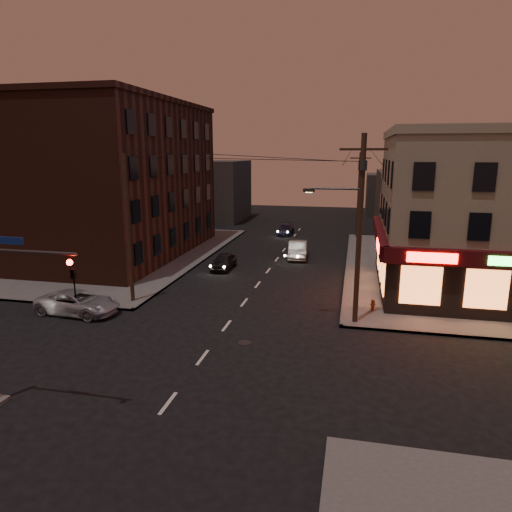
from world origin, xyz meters
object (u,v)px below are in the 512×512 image
(sedan_mid, at_px, (298,250))
(sedan_near, at_px, (224,261))
(suv_cross, at_px, (78,303))
(fire_hydrant, at_px, (373,305))
(sedan_far, at_px, (286,229))

(sedan_mid, bearing_deg, sedan_near, -141.20)
(suv_cross, bearing_deg, sedan_near, -20.18)
(suv_cross, distance_m, sedan_near, 12.92)
(sedan_mid, bearing_deg, suv_cross, -128.12)
(fire_hydrant, bearing_deg, suv_cross, -167.31)
(suv_cross, relative_size, sedan_near, 1.32)
(suv_cross, relative_size, fire_hydrant, 7.15)
(sedan_near, bearing_deg, suv_cross, -114.47)
(fire_hydrant, bearing_deg, sedan_near, 145.00)
(sedan_mid, xyz_separation_m, sedan_far, (-2.83, 11.35, -0.16))
(sedan_near, xyz_separation_m, sedan_mid, (5.28, 5.25, 0.12))
(sedan_near, distance_m, sedan_mid, 7.45)
(fire_hydrant, bearing_deg, sedan_far, 109.98)
(sedan_near, height_order, fire_hydrant, sedan_near)
(sedan_near, bearing_deg, sedan_mid, 44.97)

